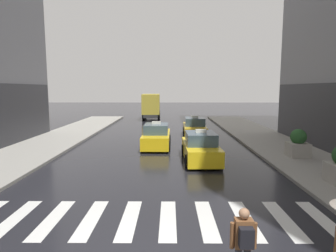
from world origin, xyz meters
The scene contains 7 objects.
crosswalk_markings centered at (0.00, 3.00, 0.00)m, with size 11.30×2.80×0.01m.
taxi_lead centered at (2.38, 10.33, 0.72)m, with size 2.01×4.58×1.80m.
taxi_second centered at (-0.28, 14.18, 0.72)m, with size 1.98×4.56×1.80m.
taxi_third centered at (2.75, 18.60, 0.72)m, with size 2.00×4.57×1.80m.
box_truck centered at (-1.85, 32.94, 1.85)m, with size 2.43×7.59×3.35m.
pedestrian_with_backpack centered at (2.16, 0.00, 0.97)m, with size 0.55×0.43×1.65m.
planter_mid_block centered at (8.04, 10.79, 0.87)m, with size 1.10×1.10×1.60m.
Camera 1 is at (0.66, -5.45, 4.03)m, focal length 30.57 mm.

